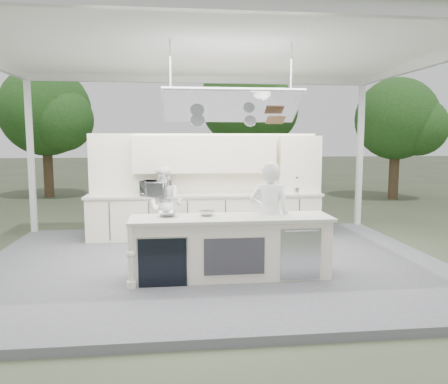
{
  "coord_description": "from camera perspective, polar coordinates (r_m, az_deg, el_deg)",
  "views": [
    {
      "loc": [
        -0.66,
        -7.45,
        2.27
      ],
      "look_at": [
        0.23,
        0.4,
        1.29
      ],
      "focal_mm": 35.0,
      "sensor_mm": 36.0,
      "label": 1
    }
  ],
  "objects": [
    {
      "name": "ground",
      "position": [
        7.82,
        -1.39,
        -9.83
      ],
      "size": [
        90.0,
        90.0,
        0.0
      ],
      "primitive_type": "plane",
      "color": "#464E35",
      "rests_on": "ground"
    },
    {
      "name": "stage_deck",
      "position": [
        7.8,
        -1.39,
        -9.41
      ],
      "size": [
        8.0,
        6.0,
        0.12
      ],
      "primitive_type": "cube",
      "color": "#5C5C60",
      "rests_on": "ground"
    },
    {
      "name": "tent",
      "position": [
        7.61,
        -1.45,
        17.97
      ],
      "size": [
        8.2,
        6.2,
        3.86
      ],
      "color": "white",
      "rests_on": "ground"
    },
    {
      "name": "demo_island",
      "position": [
        6.8,
        0.79,
        -7.19
      ],
      "size": [
        3.1,
        0.79,
        0.95
      ],
      "color": "white",
      "rests_on": "stage_deck"
    },
    {
      "name": "back_counter",
      "position": [
        9.52,
        -2.42,
        -3.06
      ],
      "size": [
        5.08,
        0.72,
        0.95
      ],
      "color": "white",
      "rests_on": "stage_deck"
    },
    {
      "name": "back_wall_unit",
      "position": [
        9.66,
        0.09,
        2.92
      ],
      "size": [
        5.05,
        0.48,
        2.25
      ],
      "color": "white",
      "rests_on": "stage_deck"
    },
    {
      "name": "tree_cluster",
      "position": [
        17.26,
        -4.91,
        10.41
      ],
      "size": [
        19.55,
        9.4,
        5.85
      ],
      "color": "#4C3D26",
      "rests_on": "ground"
    },
    {
      "name": "head_chef",
      "position": [
        7.03,
        5.97,
        -3.28
      ],
      "size": [
        0.75,
        0.61,
        1.79
      ],
      "primitive_type": "imported",
      "rotation": [
        0.0,
        0.0,
        2.82
      ],
      "color": "white",
      "rests_on": "stage_deck"
    },
    {
      "name": "sous_chef",
      "position": [
        9.11,
        -7.66,
        -1.61
      ],
      "size": [
        0.94,
        0.85,
        1.58
      ],
      "primitive_type": "imported",
      "rotation": [
        0.0,
        0.0,
        -0.41
      ],
      "color": "white",
      "rests_on": "stage_deck"
    },
    {
      "name": "toaster_oven",
      "position": [
        9.22,
        -8.93,
        0.48
      ],
      "size": [
        0.67,
        0.56,
        0.32
      ],
      "primitive_type": "imported",
      "rotation": [
        0.0,
        0.0,
        -0.36
      ],
      "color": "silver",
      "rests_on": "back_counter"
    },
    {
      "name": "bowl_large",
      "position": [
        6.8,
        -7.38,
        -2.86
      ],
      "size": [
        0.36,
        0.36,
        0.07
      ],
      "primitive_type": "imported",
      "rotation": [
        0.0,
        0.0,
        0.24
      ],
      "color": "#B8BBC0",
      "rests_on": "demo_island"
    },
    {
      "name": "bowl_small",
      "position": [
        6.81,
        -2.27,
        -2.77
      ],
      "size": [
        0.25,
        0.25,
        0.08
      ],
      "primitive_type": "imported",
      "rotation": [
        0.0,
        0.0,
        -0.02
      ],
      "color": "silver",
      "rests_on": "demo_island"
    }
  ]
}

